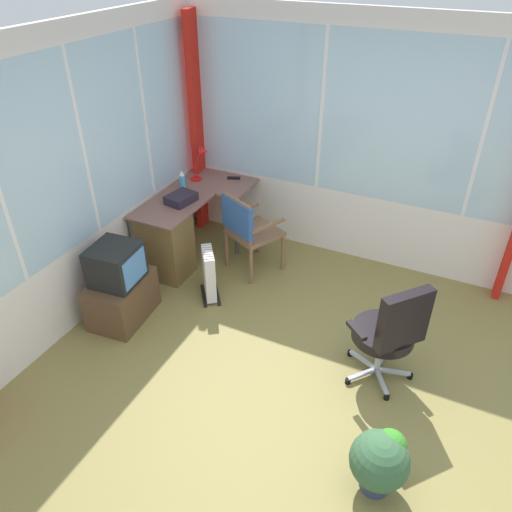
# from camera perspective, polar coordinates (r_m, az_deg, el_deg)

# --- Properties ---
(ground) EXTENTS (5.42, 5.61, 0.06)m
(ground) POSITION_cam_1_polar(r_m,az_deg,el_deg) (4.15, 5.89, -16.58)
(ground) COLOR olive
(north_window_panel) EXTENTS (4.42, 0.07, 2.59)m
(north_window_panel) POSITION_cam_1_polar(r_m,az_deg,el_deg) (4.43, -22.71, 6.15)
(north_window_panel) COLOR white
(north_window_panel) RESTS_ON ground
(east_window_panel) EXTENTS (0.07, 4.61, 2.59)m
(east_window_panel) POSITION_cam_1_polar(r_m,az_deg,el_deg) (5.20, 15.62, 11.46)
(east_window_panel) COLOR white
(east_window_panel) RESTS_ON ground
(curtain_corner) EXTENTS (0.25, 0.10, 2.49)m
(curtain_corner) POSITION_cam_1_polar(r_m,az_deg,el_deg) (5.85, -6.83, 14.40)
(curtain_corner) COLOR red
(curtain_corner) RESTS_ON ground
(desk) EXTENTS (1.42, 0.83, 0.74)m
(desk) POSITION_cam_1_polar(r_m,az_deg,el_deg) (5.33, -10.03, 2.05)
(desk) COLOR #80564B
(desk) RESTS_ON ground
(desk_lamp) EXTENTS (0.23, 0.20, 0.38)m
(desk_lamp) POSITION_cam_1_polar(r_m,az_deg,el_deg) (5.72, -6.24, 11.24)
(desk_lamp) COLOR red
(desk_lamp) RESTS_ON desk
(tv_remote) EXTENTS (0.10, 0.16, 0.02)m
(tv_remote) POSITION_cam_1_polar(r_m,az_deg,el_deg) (5.76, -2.58, 8.99)
(tv_remote) COLOR black
(tv_remote) RESTS_ON desk
(spray_bottle) EXTENTS (0.06, 0.06, 0.22)m
(spray_bottle) POSITION_cam_1_polar(r_m,az_deg,el_deg) (5.55, -8.52, 8.69)
(spray_bottle) COLOR #47ACD8
(spray_bottle) RESTS_ON desk
(paper_tray) EXTENTS (0.34, 0.28, 0.09)m
(paper_tray) POSITION_cam_1_polar(r_m,az_deg,el_deg) (5.28, -8.66, 6.61)
(paper_tray) COLOR #27202D
(paper_tray) RESTS_ON desk
(wooden_armchair) EXTENTS (0.65, 0.64, 0.90)m
(wooden_armchair) POSITION_cam_1_polar(r_m,az_deg,el_deg) (5.14, -1.27, 3.54)
(wooden_armchair) COLOR brown
(wooden_armchair) RESTS_ON ground
(office_chair) EXTENTS (0.61, 0.60, 0.98)m
(office_chair) POSITION_cam_1_polar(r_m,az_deg,el_deg) (4.00, 15.34, -8.21)
(office_chair) COLOR #B7B7BF
(office_chair) RESTS_ON ground
(tv_on_stand) EXTENTS (0.68, 0.50, 0.79)m
(tv_on_stand) POSITION_cam_1_polar(r_m,az_deg,el_deg) (4.79, -15.42, -3.49)
(tv_on_stand) COLOR brown
(tv_on_stand) RESTS_ON ground
(space_heater) EXTENTS (0.39, 0.35, 0.54)m
(space_heater) POSITION_cam_1_polar(r_m,az_deg,el_deg) (4.96, -5.47, -1.96)
(space_heater) COLOR silver
(space_heater) RESTS_ON ground
(potted_plant) EXTENTS (0.39, 0.39, 0.48)m
(potted_plant) POSITION_cam_1_polar(r_m,az_deg,el_deg) (3.54, 14.19, -21.86)
(potted_plant) COLOR #333D5B
(potted_plant) RESTS_ON ground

